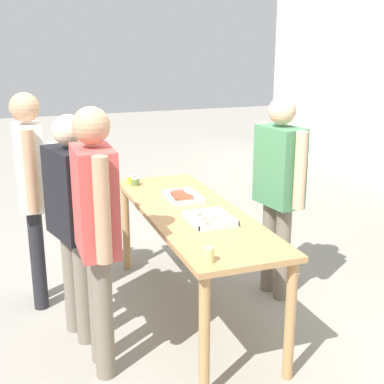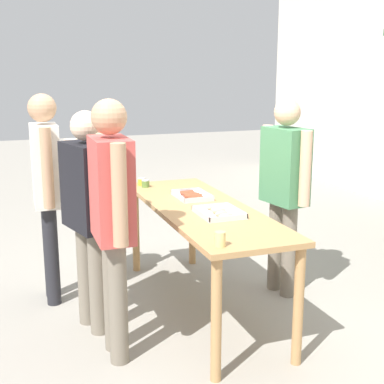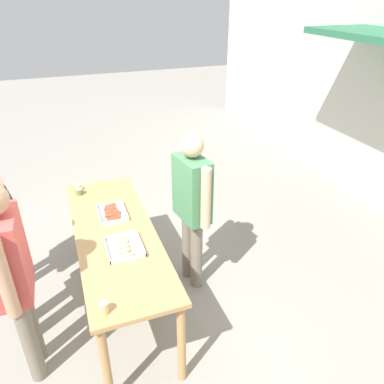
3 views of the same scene
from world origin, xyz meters
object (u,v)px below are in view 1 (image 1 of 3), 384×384
object	(u,v)px
person_customer_with_cup	(96,220)
food_tray_buns	(210,219)
food_tray_sausages	(183,197)
condiment_jar_mustard	(131,179)
person_customer_holding_hotdog	(31,181)
beer_cup	(208,255)
condiment_jar_ketchup	(135,182)
person_server_behind_table	(279,181)
person_customer_waiting_in_line	(73,211)

from	to	relation	value
person_customer_with_cup	food_tray_buns	bearing A→B (deg)	-75.40
food_tray_sausages	condiment_jar_mustard	size ratio (longest dim) A/B	4.95
condiment_jar_mustard	person_customer_holding_hotdog	world-z (taller)	person_customer_holding_hotdog
person_customer_holding_hotdog	person_customer_with_cup	bearing A→B (deg)	-162.02
beer_cup	condiment_jar_ketchup	bearing A→B (deg)	179.61
food_tray_buns	beer_cup	world-z (taller)	beer_cup
food_tray_buns	person_customer_holding_hotdog	size ratio (longest dim) A/B	0.21
person_server_behind_table	person_customer_holding_hotdog	distance (m)	2.02
condiment_jar_mustard	condiment_jar_ketchup	xyz separation A→B (m)	(0.10, 0.01, 0.00)
person_customer_holding_hotdog	person_customer_waiting_in_line	xyz separation A→B (m)	(0.63, 0.24, -0.08)
person_customer_holding_hotdog	person_customer_with_cup	world-z (taller)	person_customer_with_cup
food_tray_sausages	condiment_jar_mustard	distance (m)	0.71
food_tray_buns	condiment_jar_mustard	size ratio (longest dim) A/B	5.05
condiment_jar_mustard	person_customer_waiting_in_line	distance (m)	1.19
food_tray_sausages	food_tray_buns	xyz separation A→B (m)	(0.60, 0.00, 0.01)
beer_cup	person_server_behind_table	world-z (taller)	person_server_behind_table
food_tray_sausages	person_server_behind_table	distance (m)	0.81
food_tray_sausages	person_customer_waiting_in_line	bearing A→B (deg)	-70.15
food_tray_buns	condiment_jar_mustard	distance (m)	1.28
condiment_jar_ketchup	person_customer_holding_hotdog	distance (m)	0.96
food_tray_sausages	condiment_jar_ketchup	size ratio (longest dim) A/B	4.95
person_server_behind_table	person_customer_with_cup	bearing A→B (deg)	-79.63
condiment_jar_mustard	person_customer_with_cup	bearing A→B (deg)	-21.73
condiment_jar_ketchup	person_customer_waiting_in_line	distance (m)	1.12
beer_cup	person_customer_holding_hotdog	size ratio (longest dim) A/B	0.05
food_tray_buns	condiment_jar_ketchup	size ratio (longest dim) A/B	5.05
person_customer_with_cup	food_tray_sausages	bearing A→B (deg)	-45.73
person_customer_with_cup	person_customer_waiting_in_line	world-z (taller)	person_customer_with_cup
person_customer_with_cup	person_customer_waiting_in_line	distance (m)	0.49
person_customer_with_cup	beer_cup	bearing A→B (deg)	-127.70
condiment_jar_ketchup	person_customer_with_cup	xyz separation A→B (m)	(1.36, -0.59, 0.15)
person_customer_waiting_in_line	beer_cup	bearing A→B (deg)	-160.44
food_tray_buns	person_server_behind_table	bearing A→B (deg)	115.59
food_tray_buns	condiment_jar_ketchup	world-z (taller)	condiment_jar_ketchup
person_server_behind_table	person_customer_waiting_in_line	bearing A→B (deg)	-95.76
person_server_behind_table	condiment_jar_mustard	bearing A→B (deg)	-139.62
food_tray_sausages	condiment_jar_ketchup	bearing A→B (deg)	-154.21
food_tray_buns	person_server_behind_table	distance (m)	0.86
condiment_jar_ketchup	food_tray_sausages	bearing A→B (deg)	25.79
person_server_behind_table	person_customer_waiting_in_line	distance (m)	1.71
condiment_jar_ketchup	person_customer_holding_hotdog	xyz separation A→B (m)	(0.25, -0.92, 0.15)
beer_cup	person_customer_with_cup	bearing A→B (deg)	-128.51
food_tray_sausages	condiment_jar_ketchup	distance (m)	0.61
condiment_jar_ketchup	beer_cup	world-z (taller)	beer_cup
food_tray_sausages	person_customer_holding_hotdog	distance (m)	1.23
person_server_behind_table	person_customer_holding_hotdog	world-z (taller)	person_customer_holding_hotdog
person_customer_with_cup	condiment_jar_mustard	bearing A→B (deg)	-20.91
beer_cup	food_tray_buns	bearing A→B (deg)	157.57
person_customer_with_cup	person_customer_waiting_in_line	size ratio (longest dim) A/B	1.06
person_customer_with_cup	condiment_jar_ketchup	bearing A→B (deg)	-22.74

